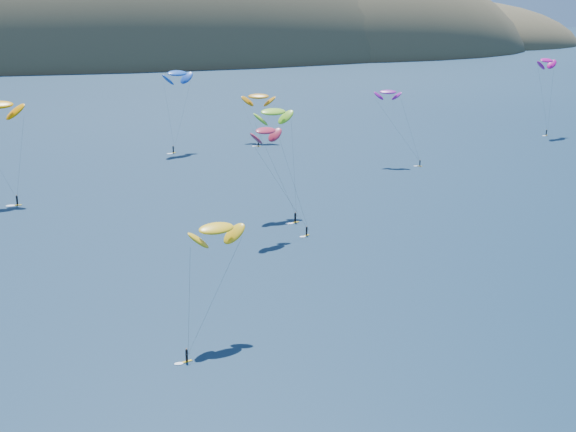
# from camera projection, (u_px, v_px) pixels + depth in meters

# --- Properties ---
(island) EXTENTS (730.00, 300.00, 210.00)m
(island) POSITION_uv_depth(u_px,v_px,m) (133.00, 68.00, 582.12)
(island) COLOR #3D3526
(island) RESTS_ON ground
(kitesurfer_2) EXTENTS (10.51, 11.14, 15.83)m
(kitesurfer_2) POSITION_uv_depth(u_px,v_px,m) (216.00, 229.00, 100.48)
(kitesurfer_2) COLOR gold
(kitesurfer_2) RESTS_ON ground
(kitesurfer_3) EXTENTS (9.07, 13.96, 22.10)m
(kitesurfer_3) POSITION_uv_depth(u_px,v_px,m) (273.00, 112.00, 156.64)
(kitesurfer_3) COLOR gold
(kitesurfer_3) RESTS_ON ground
(kitesurfer_4) EXTENTS (10.91, 10.64, 23.79)m
(kitesurfer_4) POSITION_uv_depth(u_px,v_px,m) (177.00, 73.00, 218.56)
(kitesurfer_4) COLOR gold
(kitesurfer_4) RESTS_ON ground
(kitesurfer_6) EXTENTS (10.09, 11.06, 19.83)m
(kitesurfer_6) POSITION_uv_depth(u_px,v_px,m) (388.00, 92.00, 202.56)
(kitesurfer_6) COLOR gold
(kitesurfer_6) RESTS_ON ground
(kitesurfer_8) EXTENTS (9.59, 8.48, 24.75)m
(kitesurfer_8) POSITION_uv_depth(u_px,v_px,m) (547.00, 60.00, 243.63)
(kitesurfer_8) COLOR gold
(kitesurfer_8) RESTS_ON ground
(kitesurfer_9) EXTENTS (10.80, 8.27, 20.71)m
(kitesurfer_9) POSITION_uv_depth(u_px,v_px,m) (266.00, 131.00, 141.65)
(kitesurfer_9) COLOR gold
(kitesurfer_9) RESTS_ON ground
(kitesurfer_11) EXTENTS (10.45, 13.57, 15.69)m
(kitesurfer_11) POSITION_uv_depth(u_px,v_px,m) (258.00, 96.00, 233.50)
(kitesurfer_11) COLOR gold
(kitesurfer_11) RESTS_ON ground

